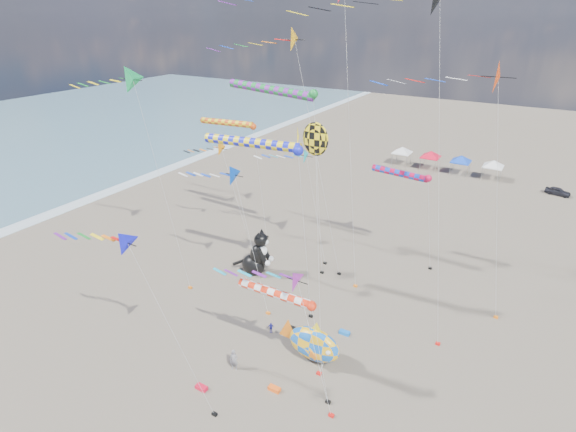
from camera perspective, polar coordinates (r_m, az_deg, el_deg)
The scene contains 26 objects.
ground at distance 33.96m, azimuth -10.07°, elevation -23.74°, with size 260.00×260.00×0.00m, color brown.
delta_kite_0 at distance 49.18m, azimuth -8.16°, elevation 8.02°, with size 7.78×1.73×12.52m.
delta_kite_1 at distance 29.54m, azimuth -18.51°, elevation -3.01°, with size 10.50×1.76×13.39m.
delta_kite_2 at distance 42.33m, azimuth -19.26°, elevation 15.83°, with size 11.78×2.54×21.15m.
delta_kite_3 at distance 43.19m, azimuth 0.49°, elevation 21.26°, with size 13.83×2.28×24.08m.
delta_kite_6 at distance 46.49m, azimuth 0.73°, elevation 7.22°, with size 9.20×1.73×12.50m.
delta_kite_7 at distance 38.20m, azimuth -7.99°, elevation 4.36°, with size 9.72×2.04×13.41m.
delta_kite_8 at distance 38.39m, azimuth 24.01°, elevation 15.59°, with size 13.30×2.79×22.10m.
delta_kite_9 at distance 29.05m, azimuth -1.67°, elevation -8.35°, with size 9.48×1.67×10.61m.
windsock_0 at distance 37.22m, azimuth -4.09°, elevation 9.11°, with size 10.51×0.87×15.72m.
windsock_1 at distance 47.34m, azimuth 14.45°, elevation 5.12°, with size 7.45×0.73×10.39m.
windsock_2 at distance 30.73m, azimuth -1.03°, elevation -10.09°, with size 7.24×0.67×8.07m.
windsock_3 at distance 52.80m, azimuth -7.48°, elevation 11.56°, with size 9.15×0.75×13.82m.
windsock_4 at distance 43.80m, azimuth -1.68°, elevation 15.61°, with size 10.79×0.86×18.77m.
angelfish_kite at distance 34.82m, azimuth 3.19°, elevation 9.55°, with size 3.74×3.02×17.58m.
cat_inflatable at distance 46.36m, azimuth -4.19°, elevation -4.59°, with size 3.81×1.90×5.14m, color black, non-canonical shape.
fish_inflatable at distance 36.08m, azimuth 3.24°, elevation -15.91°, with size 5.73×2.17×3.93m.
person_adult at distance 36.20m, azimuth -6.88°, elevation -17.71°, with size 0.66×0.43×1.80m, color gray.
child_green at distance 38.41m, azimuth 1.38°, elevation -15.24°, with size 0.54×0.42×1.10m, color green.
child_blue at distance 39.57m, azimuth -2.19°, elevation -13.98°, with size 0.57×0.24×0.98m, color navy.
kite_bag_0 at distance 35.61m, azimuth -10.93°, elevation -20.60°, with size 0.90×0.44×0.30m, color red.
kite_bag_1 at distance 40.03m, azimuth 0.32°, elevation -14.05°, with size 0.90×0.44×0.30m, color black.
kite_bag_2 at distance 34.97m, azimuth -1.74°, elevation -21.08°, with size 0.90×0.44×0.30m, color #FF5B15.
kite_bag_3 at distance 39.86m, azimuth 7.19°, elevation -14.48°, with size 0.90×0.44×0.30m, color blue.
tent_row at distance 80.61m, azimuth 19.46°, elevation 7.42°, with size 19.20×4.20×3.80m.
parked_car at distance 78.20m, azimuth 31.06°, elevation 2.71°, with size 1.38×3.43×1.17m, color #26262D.
Camera 1 is at (15.99, -16.17, 25.22)m, focal length 28.00 mm.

